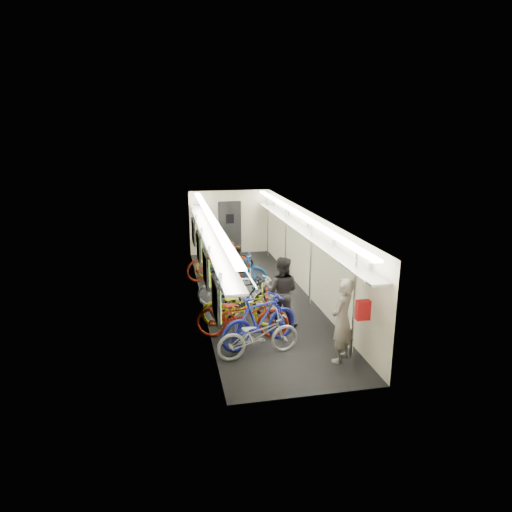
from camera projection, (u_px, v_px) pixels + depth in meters
name	position (u px, v px, depth m)	size (l,w,h in m)	color
train_car_shell	(238.00, 235.00, 12.95)	(10.00, 10.00, 10.00)	black
bicycle_0	(258.00, 335.00, 9.37)	(0.62, 1.78, 0.93)	#ACACB1
bicycle_1	(260.00, 321.00, 9.81)	(0.54, 1.93, 1.16)	#1C25AB
bicycle_2	(242.00, 315.00, 10.21)	(0.73, 2.10, 1.10)	maroon
bicycle_3	(245.00, 298.00, 11.24)	(0.51, 1.81, 1.09)	black
bicycle_4	(241.00, 307.00, 10.82)	(0.65, 1.88, 0.99)	#BDBC11
bicycle_5	(255.00, 295.00, 11.55)	(0.47, 1.65, 0.99)	white
bicycle_6	(232.00, 289.00, 12.08)	(0.64, 1.84, 0.96)	#9D9EA1
bicycle_7	(235.00, 271.00, 13.33)	(0.53, 1.87, 1.13)	navy
bicycle_8	(219.00, 263.00, 14.25)	(0.73, 2.09, 1.10)	maroon
bicycle_9	(228.00, 259.00, 14.85)	(0.47, 1.67, 1.00)	black
bicycle_10	(220.00, 260.00, 14.84)	(0.61, 1.74, 0.91)	gold
passenger_near	(342.00, 320.00, 9.09)	(0.64, 0.42, 1.75)	gray
passenger_mid	(281.00, 292.00, 10.77)	(0.83, 0.65, 1.71)	black
backpack	(363.00, 310.00, 8.54)	(0.26, 0.14, 0.38)	#A61013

